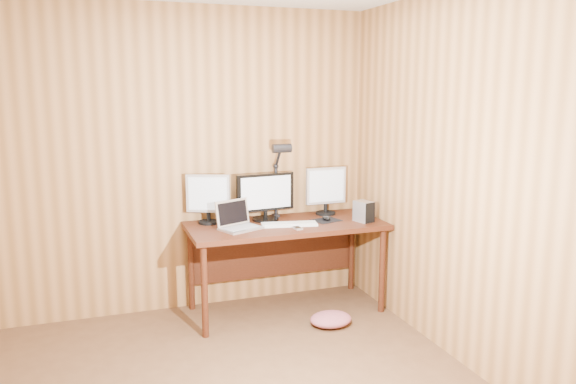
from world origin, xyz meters
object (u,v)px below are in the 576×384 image
hard_drive (364,211)px  desk_lamp (279,169)px  monitor_center (265,196)px  mouse (326,218)px  laptop (237,222)px  phone (297,228)px  speaker (365,208)px  desk (283,236)px  monitor_left (208,197)px  keyboard (289,224)px  monitor_right (326,189)px

hard_drive → desk_lamp: bearing=135.2°
monitor_center → hard_drive: monitor_center is taller
monitor_center → mouse: bearing=-26.2°
monitor_center → laptop: 0.38m
hard_drive → phone: 0.61m
mouse → laptop: bearing=156.7°
monitor_center → hard_drive: size_ratio=2.79×
monitor_center → speaker: size_ratio=4.21×
phone → desk_lamp: (-0.02, 0.38, 0.42)m
mouse → monitor_center: bearing=135.3°
desk → monitor_center: bearing=145.3°
monitor_center → monitor_left: (-0.47, 0.05, 0.01)m
desk → desk_lamp: desk_lamp is taller
keyboard → mouse: size_ratio=4.35×
hard_drive → phone: (-0.60, -0.05, -0.08)m
monitor_right → hard_drive: bearing=-63.8°
monitor_right → speaker: monitor_right is taller
mouse → desk_lamp: (-0.35, 0.19, 0.40)m
mouse → speaker: bearing=-11.5°
monitor_center → mouse: 0.54m
monitor_left → speaker: size_ratio=3.38×
phone → desk: bearing=92.1°
keyboard → phone: size_ratio=4.26×
desk → hard_drive: bearing=-19.6°
desk → keyboard: keyboard is taller
monitor_center → laptop: bearing=-152.8°
monitor_center → phone: monitor_center is taller
monitor_center → phone: (0.15, -0.36, -0.20)m
monitor_left → keyboard: monitor_left is taller
monitor_left → phone: size_ratio=3.71×
monitor_right → desk_lamp: (-0.44, -0.03, 0.20)m
desk → keyboard: size_ratio=3.45×
desk_lamp → monitor_right: bearing=-15.3°
laptop → hard_drive: 1.05m
keyboard → desk_lamp: 0.48m
keyboard → hard_drive: 0.64m
laptop → keyboard: size_ratio=0.81×
hard_drive → phone: bearing=167.4°
laptop → phone: (0.44, -0.17, -0.05)m
monitor_left → monitor_right: size_ratio=0.98×
desk → phone: bearing=-84.7°
monitor_center → desk_lamp: size_ratio=0.74×
monitor_center → desk_lamp: 0.25m
hard_drive → monitor_right: bearing=100.6°
keyboard → speaker: size_ratio=3.88×
keyboard → hard_drive: bearing=3.6°
laptop → desk_lamp: size_ratio=0.55×
desk → keyboard: (0.00, -0.15, 0.13)m
monitor_left → mouse: (0.95, -0.23, -0.19)m
monitor_left → hard_drive: bearing=7.1°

